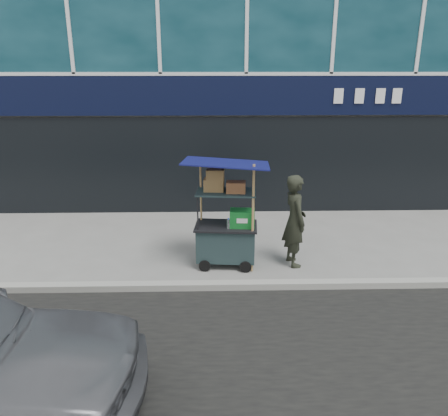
{
  "coord_description": "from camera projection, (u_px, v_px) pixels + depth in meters",
  "views": [
    {
      "loc": [
        -0.78,
        -6.77,
        3.58
      ],
      "look_at": [
        -0.58,
        1.2,
        0.98
      ],
      "focal_mm": 35.0,
      "sensor_mm": 36.0,
      "label": 1
    }
  ],
  "objects": [
    {
      "name": "vendor_man",
      "position": [
        295.0,
        221.0,
        8.03
      ],
      "size": [
        0.53,
        0.7,
        1.74
      ],
      "primitive_type": "imported",
      "rotation": [
        0.0,
        0.0,
        1.77
      ],
      "color": "black",
      "rests_on": "ground"
    },
    {
      "name": "ground",
      "position": [
        259.0,
        283.0,
        7.57
      ],
      "size": [
        80.0,
        80.0,
        0.0
      ],
      "primitive_type": "plane",
      "color": "slate",
      "rests_on": "ground"
    },
    {
      "name": "curb",
      "position": [
        261.0,
        285.0,
        7.36
      ],
      "size": [
        80.0,
        0.18,
        0.12
      ],
      "primitive_type": "cube",
      "color": "#989991",
      "rests_on": "ground"
    },
    {
      "name": "vendor_cart",
      "position": [
        227.0,
        229.0,
        8.05
      ],
      "size": [
        1.59,
        1.19,
        2.04
      ],
      "rotation": [
        0.0,
        0.0,
        -0.09
      ],
      "color": "#1A2C2D",
      "rests_on": "ground"
    }
  ]
}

